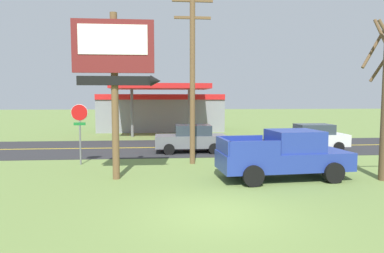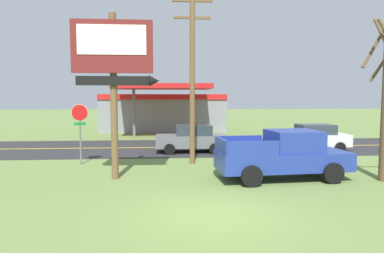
% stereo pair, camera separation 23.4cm
% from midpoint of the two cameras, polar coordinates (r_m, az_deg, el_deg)
% --- Properties ---
extents(ground_plane, '(180.00, 180.00, 0.00)m').
position_cam_midpoint_polar(ground_plane, '(10.01, 4.12, -14.20)').
color(ground_plane, olive).
extents(road_asphalt, '(140.00, 8.00, 0.02)m').
position_cam_midpoint_polar(road_asphalt, '(22.64, -0.62, -3.47)').
color(road_asphalt, '#2B2B2D').
rests_on(road_asphalt, ground).
extents(road_centre_line, '(126.00, 0.20, 0.01)m').
position_cam_midpoint_polar(road_centre_line, '(22.64, -0.62, -3.44)').
color(road_centre_line, gold).
rests_on(road_centre_line, road_asphalt).
extents(motel_sign, '(3.38, 0.54, 6.55)m').
position_cam_midpoint_polar(motel_sign, '(13.87, -12.27, 10.03)').
color(motel_sign, brown).
rests_on(motel_sign, ground).
extents(stop_sign, '(0.80, 0.08, 2.95)m').
position_cam_midpoint_polar(stop_sign, '(17.52, -17.74, 0.53)').
color(stop_sign, slate).
rests_on(stop_sign, ground).
extents(utility_pole, '(1.96, 0.26, 8.40)m').
position_cam_midpoint_polar(utility_pole, '(16.91, 0.45, 9.00)').
color(utility_pole, brown).
rests_on(utility_pole, ground).
extents(gas_station, '(12.00, 11.50, 4.40)m').
position_cam_midpoint_polar(gas_station, '(34.66, -4.57, 2.58)').
color(gas_station, gray).
rests_on(gas_station, ground).
extents(pickup_blue_parked_on_lawn, '(5.34, 2.56, 1.96)m').
position_cam_midpoint_polar(pickup_blue_parked_on_lawn, '(14.30, 15.46, -4.62)').
color(pickup_blue_parked_on_lawn, '#233893').
rests_on(pickup_blue_parked_on_lawn, ground).
extents(car_grey_near_lane, '(4.20, 2.00, 1.64)m').
position_cam_midpoint_polar(car_grey_near_lane, '(20.57, 0.30, -2.00)').
color(car_grey_near_lane, slate).
rests_on(car_grey_near_lane, ground).
extents(car_white_far_lane, '(4.20, 2.00, 1.64)m').
position_cam_midpoint_polar(car_white_far_lane, '(22.43, 19.76, -1.72)').
color(car_white_far_lane, silver).
rests_on(car_white_far_lane, ground).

